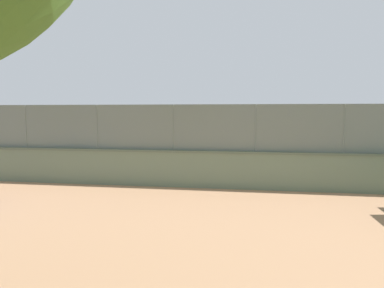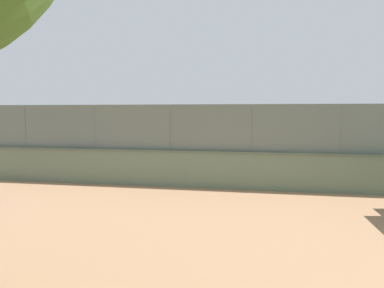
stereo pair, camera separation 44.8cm
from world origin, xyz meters
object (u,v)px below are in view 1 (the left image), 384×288
player_foreground_swinging (214,156)px  spare_ball_by_wall (115,176)px  player_crossing_court (144,138)px  player_at_service_line (227,136)px  courtside_bench (75,164)px  sports_ball (131,138)px

player_foreground_swinging → spare_ball_by_wall: bearing=12.5°
player_crossing_court → player_at_service_line: 6.36m
player_foreground_swinging → courtside_bench: player_foreground_swinging is taller
player_crossing_court → player_foreground_swinging: (-6.70, 10.15, -0.01)m
player_at_service_line → sports_ball: bearing=30.3°
sports_ball → spare_ball_by_wall: sports_ball is taller
player_crossing_court → player_at_service_line: size_ratio=0.93×
player_at_service_line → sports_ball: (6.32, 3.69, 0.07)m
player_at_service_line → sports_ball: player_at_service_line is taller
player_at_service_line → courtside_bench: bearing=64.1°
player_crossing_court → spare_ball_by_wall: (-2.41, 11.11, -0.89)m
player_foreground_swinging → spare_ball_by_wall: player_foreground_swinging is taller
sports_ball → spare_ball_by_wall: bearing=106.0°
spare_ball_by_wall → courtside_bench: courtside_bench is taller
sports_ball → spare_ball_by_wall: size_ratio=1.85×
player_at_service_line → sports_ball: 7.32m
player_crossing_court → sports_ball: player_crossing_court is taller
courtside_bench → spare_ball_by_wall: bearing=170.7°
sports_ball → courtside_bench: sports_ball is taller
player_foreground_swinging → spare_ball_by_wall: (4.29, 0.95, -0.88)m
player_crossing_court → player_at_service_line: player_at_service_line is taller
player_crossing_court → courtside_bench: size_ratio=0.98×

